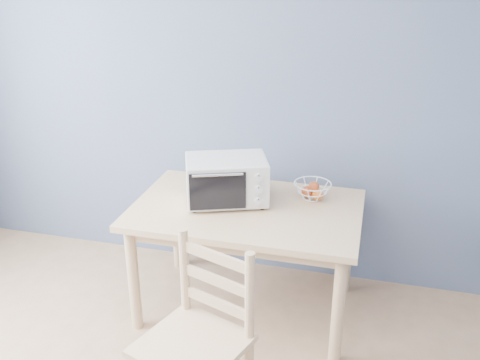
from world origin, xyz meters
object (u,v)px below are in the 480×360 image
(dining_table, at_px, (247,221))
(dining_chair, at_px, (198,344))
(toaster_oven, at_px, (223,180))
(fruit_basket, at_px, (313,190))

(dining_table, height_order, dining_chair, dining_chair)
(toaster_oven, relative_size, dining_chair, 0.60)
(dining_table, relative_size, toaster_oven, 2.42)
(toaster_oven, bearing_deg, dining_chair, -101.62)
(dining_table, distance_m, dining_chair, 0.98)
(dining_table, xyz_separation_m, toaster_oven, (-0.16, 0.03, 0.25))
(fruit_basket, bearing_deg, dining_table, -149.46)
(fruit_basket, height_order, dining_chair, dining_chair)
(toaster_oven, distance_m, dining_chair, 1.09)
(fruit_basket, xyz_separation_m, dining_chair, (-0.37, -1.19, -0.33))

